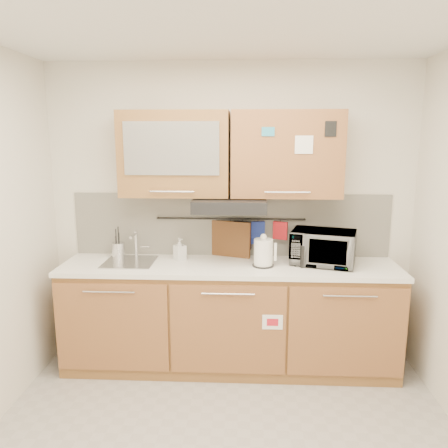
# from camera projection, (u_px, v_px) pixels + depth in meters

# --- Properties ---
(ceiling) EXTENTS (3.20, 3.20, 0.00)m
(ceiling) POSITION_uv_depth(u_px,v_px,m) (221.00, 8.00, 2.16)
(ceiling) COLOR white
(ceiling) RESTS_ON wall_back
(wall_back) EXTENTS (3.20, 0.00, 3.20)m
(wall_back) POSITION_uv_depth(u_px,v_px,m) (231.00, 213.00, 3.89)
(wall_back) COLOR silver
(wall_back) RESTS_ON ground
(base_cabinet) EXTENTS (2.80, 0.64, 0.88)m
(base_cabinet) POSITION_uv_depth(u_px,v_px,m) (229.00, 322.00, 3.76)
(base_cabinet) COLOR olive
(base_cabinet) RESTS_ON floor
(countertop) EXTENTS (2.82, 0.62, 0.04)m
(countertop) POSITION_uv_depth(u_px,v_px,m) (229.00, 267.00, 3.66)
(countertop) COLOR white
(countertop) RESTS_ON base_cabinet
(backsplash) EXTENTS (2.80, 0.02, 0.56)m
(backsplash) POSITION_uv_depth(u_px,v_px,m) (231.00, 225.00, 3.89)
(backsplash) COLOR silver
(backsplash) RESTS_ON countertop
(upper_cabinets) EXTENTS (1.82, 0.37, 0.70)m
(upper_cabinets) POSITION_uv_depth(u_px,v_px,m) (230.00, 154.00, 3.61)
(upper_cabinets) COLOR olive
(upper_cabinets) RESTS_ON wall_back
(range_hood) EXTENTS (0.60, 0.46, 0.10)m
(range_hood) POSITION_uv_depth(u_px,v_px,m) (230.00, 204.00, 3.62)
(range_hood) COLOR black
(range_hood) RESTS_ON upper_cabinets
(sink) EXTENTS (0.42, 0.40, 0.26)m
(sink) POSITION_uv_depth(u_px,v_px,m) (130.00, 262.00, 3.71)
(sink) COLOR silver
(sink) RESTS_ON countertop
(utensil_rail) EXTENTS (1.30, 0.02, 0.02)m
(utensil_rail) POSITION_uv_depth(u_px,v_px,m) (231.00, 219.00, 3.84)
(utensil_rail) COLOR black
(utensil_rail) RESTS_ON backsplash
(utensil_crock) EXTENTS (0.11, 0.11, 0.28)m
(utensil_crock) POSITION_uv_depth(u_px,v_px,m) (118.00, 250.00, 3.84)
(utensil_crock) COLOR silver
(utensil_crock) RESTS_ON countertop
(kettle) EXTENTS (0.20, 0.18, 0.27)m
(kettle) POSITION_uv_depth(u_px,v_px,m) (263.00, 253.00, 3.59)
(kettle) COLOR white
(kettle) RESTS_ON countertop
(toaster) EXTENTS (0.27, 0.21, 0.18)m
(toaster) POSITION_uv_depth(u_px,v_px,m) (312.00, 254.00, 3.63)
(toaster) COLOR black
(toaster) RESTS_ON countertop
(microwave) EXTENTS (0.59, 0.48, 0.29)m
(microwave) POSITION_uv_depth(u_px,v_px,m) (323.00, 247.00, 3.65)
(microwave) COLOR #999999
(microwave) RESTS_ON countertop
(soap_bottle) EXTENTS (0.12, 0.12, 0.19)m
(soap_bottle) POSITION_uv_depth(u_px,v_px,m) (180.00, 249.00, 3.77)
(soap_bottle) COLOR #999999
(soap_bottle) RESTS_ON countertop
(cutting_board) EXTENTS (0.36, 0.14, 0.45)m
(cutting_board) POSITION_uv_depth(u_px,v_px,m) (230.00, 246.00, 3.88)
(cutting_board) COLOR brown
(cutting_board) RESTS_ON utensil_rail
(oven_mitt) EXTENTS (0.12, 0.04, 0.20)m
(oven_mitt) POSITION_uv_depth(u_px,v_px,m) (258.00, 233.00, 3.84)
(oven_mitt) COLOR navy
(oven_mitt) RESTS_ON utensil_rail
(dark_pouch) EXTENTS (0.16, 0.07, 0.25)m
(dark_pouch) POSITION_uv_depth(u_px,v_px,m) (242.00, 235.00, 3.85)
(dark_pouch) COLOR black
(dark_pouch) RESTS_ON utensil_rail
(pot_holder) EXTENTS (0.13, 0.06, 0.16)m
(pot_holder) POSITION_uv_depth(u_px,v_px,m) (280.00, 231.00, 3.83)
(pot_holder) COLOR red
(pot_holder) RESTS_ON utensil_rail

